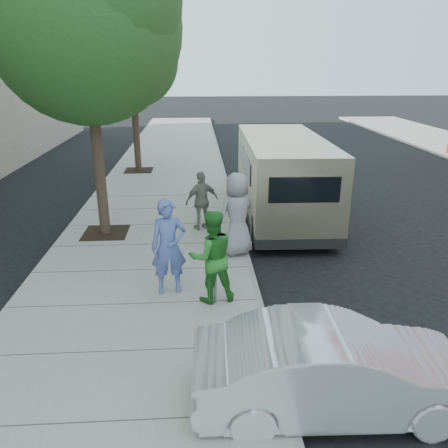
# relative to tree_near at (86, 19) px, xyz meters

# --- Properties ---
(ground) EXTENTS (120.00, 120.00, 0.00)m
(ground) POSITION_rel_tree_near_xyz_m (2.25, -2.40, -5.55)
(ground) COLOR black
(ground) RESTS_ON ground
(sidewalk) EXTENTS (5.00, 60.00, 0.15)m
(sidewalk) POSITION_rel_tree_near_xyz_m (1.25, -2.40, -5.47)
(sidewalk) COLOR gray
(sidewalk) RESTS_ON ground
(curb_face) EXTENTS (0.12, 60.00, 0.16)m
(curb_face) POSITION_rel_tree_near_xyz_m (3.69, -2.40, -5.47)
(curb_face) COLOR gray
(curb_face) RESTS_ON ground
(tree_near) EXTENTS (4.62, 4.60, 7.53)m
(tree_near) POSITION_rel_tree_near_xyz_m (0.00, 0.00, 0.00)
(tree_near) COLOR black
(tree_near) RESTS_ON sidewalk
(tree_far) EXTENTS (3.92, 3.80, 6.49)m
(tree_far) POSITION_rel_tree_near_xyz_m (-0.00, 7.60, -0.66)
(tree_far) COLOR black
(tree_far) RESTS_ON sidewalk
(parking_meter) EXTENTS (0.30, 0.15, 1.38)m
(parking_meter) POSITION_rel_tree_near_xyz_m (2.82, -3.96, -4.40)
(parking_meter) COLOR gray
(parking_meter) RESTS_ON sidewalk
(van) EXTENTS (2.43, 6.80, 2.50)m
(van) POSITION_rel_tree_near_xyz_m (5.12, 1.51, -4.22)
(van) COLOR beige
(van) RESTS_ON ground
(sedan) EXTENTS (3.94, 1.47, 1.28)m
(sedan) POSITION_rel_tree_near_xyz_m (4.34, -6.68, -4.90)
(sedan) COLOR silver
(sedan) RESTS_ON ground
(person_officer) EXTENTS (0.77, 0.56, 1.95)m
(person_officer) POSITION_rel_tree_near_xyz_m (1.92, -3.43, -4.42)
(person_officer) COLOR #5368B2
(person_officer) RESTS_ON sidewalk
(person_green_shirt) EXTENTS (1.02, 0.86, 1.85)m
(person_green_shirt) POSITION_rel_tree_near_xyz_m (2.76, -3.83, -4.47)
(person_green_shirt) COLOR #2A812A
(person_green_shirt) RESTS_ON sidewalk
(person_gray_shirt) EXTENTS (1.17, 1.00, 2.03)m
(person_gray_shirt) POSITION_rel_tree_near_xyz_m (3.45, -1.62, -4.38)
(person_gray_shirt) COLOR gray
(person_gray_shirt) RESTS_ON sidewalk
(person_striped_polo) EXTENTS (1.05, 0.76, 1.66)m
(person_striped_polo) POSITION_rel_tree_near_xyz_m (2.63, 0.15, -4.57)
(person_striped_polo) COLOR gray
(person_striped_polo) RESTS_ON sidewalk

